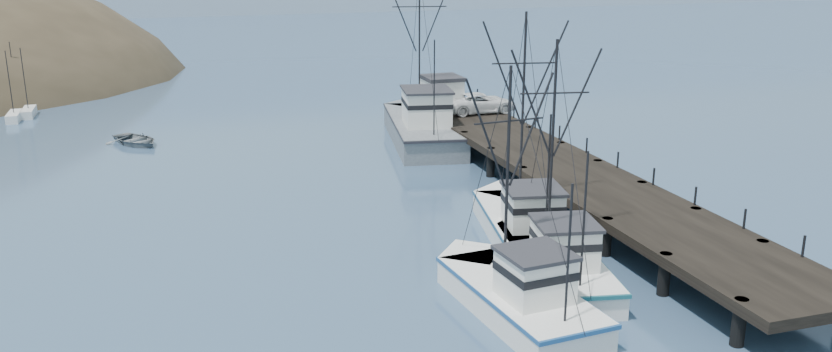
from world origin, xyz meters
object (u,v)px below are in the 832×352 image
Objects in this scene: pier at (561,168)px; pickup_truck at (480,103)px; work_vessel at (422,126)px; trawler_mid at (515,293)px; trawler_far at (524,222)px; trawler_near at (553,260)px; pier_shed at (442,93)px; motorboat at (136,144)px.

pickup_truck is (1.07, 16.01, 1.12)m from pier.
pier is 2.67× the size of work_vessel.
trawler_far is (4.24, 8.20, 0.00)m from trawler_mid.
pier is at bearing 61.20° from trawler_near.
work_vessel is at bearing 103.33° from pier.
pickup_truck is (2.57, -1.99, -0.61)m from pier_shed.
trawler_mid is 33.58m from pier_shed.
trawler_mid is (-3.30, -2.91, -0.00)m from trawler_near.
pier_shed is 3.30m from pickup_truck.
trawler_mid is at bearing -97.27° from motorboat.
pickup_truck is (6.48, 22.28, 1.99)m from trawler_far.
trawler_mid is at bearing -117.34° from trawler_far.
motorboat is (-19.21, 33.43, -0.82)m from trawler_near.
work_vessel is at bearing 86.98° from pickup_truck.
pickup_truck is (4.88, -0.09, 1.58)m from work_vessel.
pier is 18.14m from pier_shed.
trawler_far is 23.29m from pickup_truck.
pier is 17.41m from trawler_mid.
trawler_far is 2.10× the size of pickup_truck.
motorboat is at bearing 75.56° from pickup_truck.
trawler_near is at bearing 162.93° from pickup_truck.
trawler_mid is 2.24× the size of motorboat.
pickup_truck is 27.41m from motorboat.
trawler_near is at bearing -118.80° from pier.
work_vessel is (2.54, 27.65, 0.41)m from trawler_near.
pickup_truck is at bearing -37.77° from pier_shed.
motorboat is (-25.56, 21.88, -1.69)m from pier.
trawler_far is 34.62m from motorboat.
work_vessel is at bearing 79.19° from trawler_mid.
pier is 8.33m from trawler_far.
pier_shed is 0.55× the size of pickup_truck.
motorboat is (-15.90, 36.35, -0.82)m from trawler_mid.
trawler_far is 0.74× the size of work_vessel.
trawler_near is 0.69× the size of work_vessel.
pier_shed reaches higher than pickup_truck.
trawler_near is at bearing -100.05° from trawler_far.
work_vessel is at bearing 85.91° from trawler_far.
trawler_near is at bearing -91.03° from motorboat.
motorboat is at bearing 170.84° from pier_shed.
pier is 4.02× the size of trawler_mid.
trawler_mid is 0.66× the size of work_vessel.
trawler_far is 3.82× the size of pier_shed.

